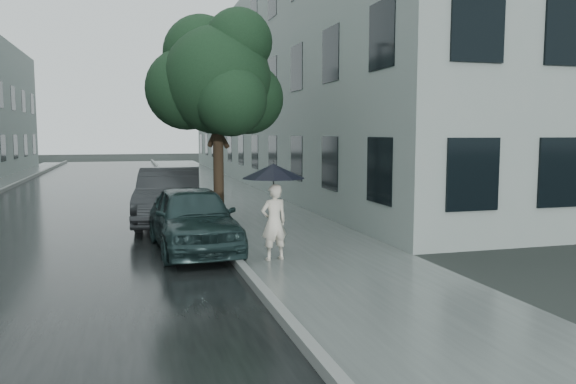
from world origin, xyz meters
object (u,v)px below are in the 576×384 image
object	(u,v)px
pedestrian	(274,222)
car_far	(170,196)
street_tree	(217,79)
lamp_post	(215,111)
car_near	(193,218)

from	to	relation	value
pedestrian	car_far	world-z (taller)	car_far
pedestrian	car_far	bearing A→B (deg)	-84.60
street_tree	lamp_post	size ratio (longest dim) A/B	1.02
lamp_post	car_far	world-z (taller)	lamp_post
car_near	car_far	bearing A→B (deg)	90.37
pedestrian	car_far	size ratio (longest dim) A/B	0.32
street_tree	car_far	distance (m)	3.37
lamp_post	car_near	bearing A→B (deg)	-100.79
car_far	car_near	bearing A→B (deg)	-79.60
lamp_post	car_far	xyz separation A→B (m)	(-1.57, -2.15, -2.38)
lamp_post	car_near	world-z (taller)	lamp_post
car_near	car_far	world-z (taller)	car_far
street_tree	car_near	distance (m)	4.52
car_near	lamp_post	bearing A→B (deg)	73.90
car_far	lamp_post	bearing A→B (deg)	60.78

